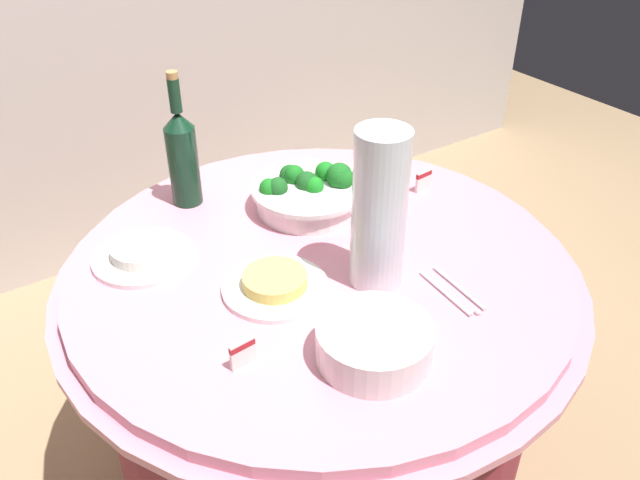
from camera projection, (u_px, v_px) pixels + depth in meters
name	position (u px, v px, depth m)	size (l,w,h in m)	color
ground_plane	(320.00, 471.00, 1.84)	(6.00, 6.00, 0.00)	#9E7F5B
buffet_table	(320.00, 377.00, 1.63)	(1.16, 1.16, 0.74)	maroon
broccoli_bowl	(310.00, 192.00, 1.59)	(0.28, 0.28, 0.11)	white
plate_stack	(374.00, 343.00, 1.16)	(0.21, 0.21, 0.07)	white
wine_bottle	(182.00, 155.00, 1.57)	(0.07, 0.07, 0.34)	#11331F
decorative_fruit_vase	(379.00, 218.00, 1.28)	(0.11, 0.11, 0.34)	silver
serving_tongs	(454.00, 292.00, 1.33)	(0.06, 0.17, 0.01)	silver
food_plate_rice	(143.00, 254.00, 1.42)	(0.22, 0.22, 0.04)	white
food_plate_noodles	(275.00, 284.00, 1.33)	(0.22, 0.22, 0.04)	white
label_placard_front	(243.00, 352.00, 1.14)	(0.05, 0.01, 0.05)	white
label_placard_mid	(424.00, 179.00, 1.67)	(0.05, 0.01, 0.05)	white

